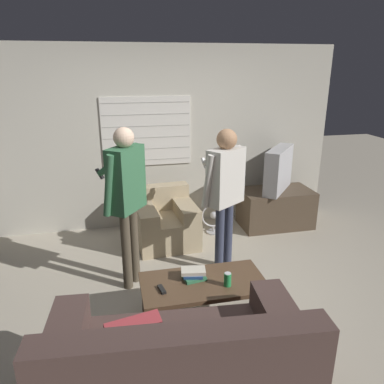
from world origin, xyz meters
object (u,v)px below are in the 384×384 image
at_px(person_left_standing, 126,189).
at_px(soda_can, 228,279).
at_px(coffee_table, 203,285).
at_px(floor_fan, 214,218).
at_px(armchair_beige, 165,221).
at_px(couch_blue, 178,371).
at_px(spare_remote, 162,289).
at_px(tv, 278,170).
at_px(book_stack, 193,274).
at_px(person_right_standing, 225,184).

relative_size(person_left_standing, soda_can, 13.63).
xyz_separation_m(coffee_table, soda_can, (0.19, -0.11, 0.10)).
bearing_deg(floor_fan, armchair_beige, -169.88).
distance_m(couch_blue, spare_remote, 0.85).
bearing_deg(floor_fan, couch_blue, -110.32).
distance_m(couch_blue, tv, 3.46).
relative_size(armchair_beige, soda_can, 6.72).
distance_m(tv, person_left_standing, 2.47).
xyz_separation_m(book_stack, spare_remote, (-0.31, -0.13, -0.03)).
xyz_separation_m(soda_can, floor_fan, (0.42, 1.95, -0.26)).
bearing_deg(spare_remote, person_left_standing, 93.88).
height_order(soda_can, spare_remote, soda_can).
bearing_deg(person_right_standing, person_left_standing, 150.31).
bearing_deg(person_left_standing, spare_remote, -127.98).
height_order(couch_blue, armchair_beige, couch_blue).
relative_size(person_left_standing, spare_remote, 12.69).
relative_size(tv, spare_remote, 5.43).
relative_size(coffee_table, person_left_standing, 0.66).
height_order(person_left_standing, spare_remote, person_left_standing).
bearing_deg(coffee_table, spare_remote, -171.26).
bearing_deg(person_right_standing, coffee_table, -151.49).
distance_m(coffee_table, person_right_standing, 1.17).
distance_m(couch_blue, book_stack, 1.04).
distance_m(armchair_beige, person_right_standing, 1.27).
height_order(armchair_beige, soda_can, armchair_beige).
height_order(coffee_table, person_left_standing, person_left_standing).
bearing_deg(person_left_standing, tv, -26.18).
bearing_deg(tv, person_left_standing, -23.01).
xyz_separation_m(tv, book_stack, (-1.65, -1.82, -0.40)).
bearing_deg(book_stack, tv, 47.81).
relative_size(armchair_beige, coffee_table, 0.75).
bearing_deg(spare_remote, book_stack, 11.84).
bearing_deg(spare_remote, person_right_standing, 36.02).
relative_size(book_stack, spare_remote, 1.79).
bearing_deg(book_stack, person_left_standing, 127.72).
xyz_separation_m(armchair_beige, person_right_standing, (0.55, -0.86, 0.75)).
distance_m(couch_blue, floor_fan, 2.92).
distance_m(person_left_standing, book_stack, 1.08).
bearing_deg(person_left_standing, coffee_table, -104.73).
xyz_separation_m(couch_blue, coffee_table, (0.40, 0.90, 0.04)).
bearing_deg(coffee_table, person_right_standing, 62.26).
height_order(person_right_standing, floor_fan, person_right_standing).
xyz_separation_m(person_left_standing, book_stack, (0.54, -0.70, -0.63)).
bearing_deg(person_right_standing, floor_fan, 46.63).
relative_size(person_left_standing, person_right_standing, 1.04).
height_order(coffee_table, floor_fan, floor_fan).
distance_m(book_stack, spare_remote, 0.34).
height_order(couch_blue, person_left_standing, person_left_standing).
bearing_deg(soda_can, book_stack, 145.57).
relative_size(armchair_beige, book_stack, 3.50).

